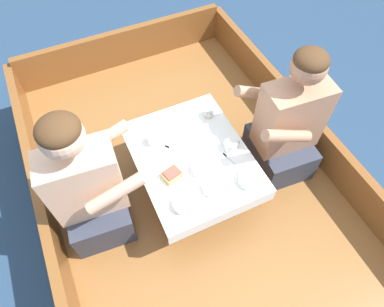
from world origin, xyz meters
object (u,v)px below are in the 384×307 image
object	(u,v)px
person_port	(89,188)
sandwich	(172,174)
person_starboard	(287,127)
tin_can	(208,113)
coffee_cup_starboard	(231,145)
coffee_cup_port	(154,140)

from	to	relation	value
person_port	sandwich	world-z (taller)	person_port
person_starboard	tin_can	bearing A→B (deg)	-34.61
person_starboard	coffee_cup_starboard	size ratio (longest dim) A/B	9.37
person_starboard	sandwich	size ratio (longest dim) A/B	7.81
person_port	sandwich	xyz separation A→B (m)	(0.47, -0.11, -0.01)
coffee_cup_starboard	tin_can	xyz separation A→B (m)	(-0.00, 0.31, -0.01)
coffee_cup_port	coffee_cup_starboard	world-z (taller)	same
person_starboard	coffee_cup_starboard	world-z (taller)	person_starboard
person_port	person_starboard	distance (m)	1.29
coffee_cup_port	coffee_cup_starboard	size ratio (longest dim) A/B	0.95
coffee_cup_starboard	person_starboard	bearing A→B (deg)	-3.25
person_port	coffee_cup_starboard	bearing A→B (deg)	0.34
sandwich	coffee_cup_starboard	size ratio (longest dim) A/B	1.20
person_port	coffee_cup_starboard	size ratio (longest dim) A/B	9.37
coffee_cup_port	tin_can	size ratio (longest dim) A/B	1.51
person_port	tin_can	bearing A→B (deg)	19.84
person_starboard	coffee_cup_port	distance (m)	0.86
coffee_cup_starboard	tin_can	size ratio (longest dim) A/B	1.60
person_port	tin_can	world-z (taller)	person_port
person_starboard	sandwich	world-z (taller)	person_starboard
tin_can	coffee_cup_port	bearing A→B (deg)	-171.65
sandwich	coffee_cup_port	distance (m)	0.28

